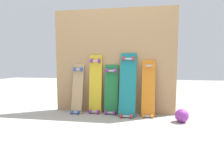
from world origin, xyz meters
name	(u,v)px	position (x,y,z in m)	size (l,w,h in m)	color
ground_plane	(113,113)	(0.00, 0.00, 0.00)	(12.00, 12.00, 0.00)	#9E9991
plywood_wall_panel	(114,62)	(0.00, 0.07, 0.76)	(1.80, 0.04, 1.52)	tan
skateboard_natural	(77,91)	(-0.52, -0.06, 0.33)	(0.16, 0.25, 0.80)	tan
skateboard_yellow	(95,86)	(-0.26, -0.02, 0.40)	(0.19, 0.17, 0.92)	gold
skateboard_green	(111,92)	(-0.02, -0.02, 0.33)	(0.20, 0.18, 0.78)	#1E7238
skateboard_teal	(128,87)	(0.23, -0.10, 0.41)	(0.23, 0.32, 0.95)	#197A7F
skateboard_orange	(148,91)	(0.51, -0.06, 0.36)	(0.18, 0.24, 0.86)	orange
rubber_ball	(182,116)	(0.93, -0.28, 0.08)	(0.17, 0.17, 0.17)	purple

